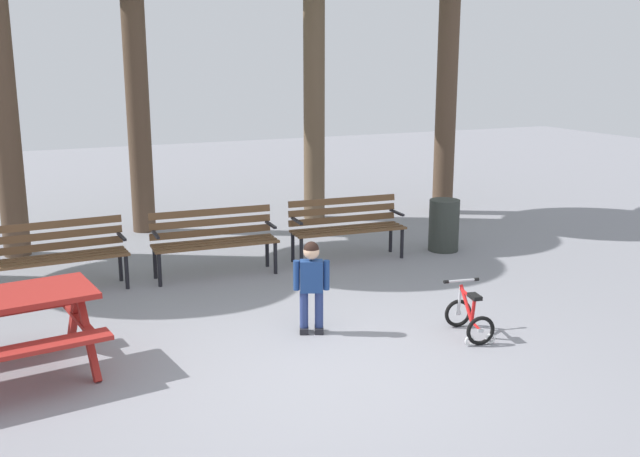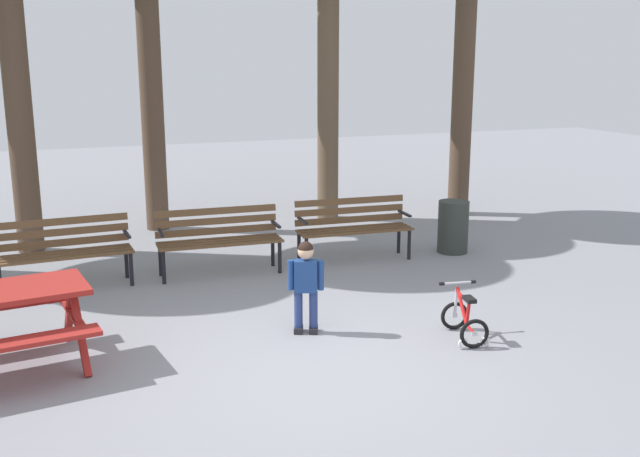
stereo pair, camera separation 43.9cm
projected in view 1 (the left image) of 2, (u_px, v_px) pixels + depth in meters
The scene contains 7 objects.
ground at pixel (325, 370), 6.68m from camera, with size 36.00×36.00×0.00m, color gray.
park_bench_far_left at pixel (57, 251), 8.77m from camera, with size 1.62×0.53×0.85m.
park_bench_left at pixel (214, 237), 9.47m from camera, with size 1.62×0.53×0.85m.
park_bench_right at pixel (346, 223), 10.22m from camera, with size 1.62×0.55×0.85m.
child_standing at pixel (311, 280), 7.45m from camera, with size 0.35×0.24×0.97m.
kids_bicycle at pixel (469, 317), 7.44m from camera, with size 0.44×0.60×0.54m.
trash_bin at pixel (444, 225), 10.70m from camera, with size 0.44×0.44×0.75m, color #2D332D.
Camera 1 is at (-2.57, -5.65, 2.78)m, focal length 41.21 mm.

